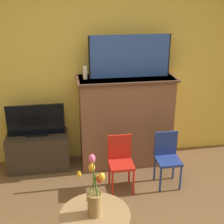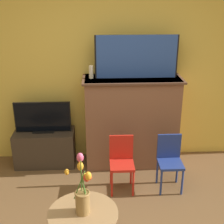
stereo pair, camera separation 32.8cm
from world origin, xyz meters
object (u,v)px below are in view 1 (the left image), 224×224
painting (130,56)px  chair_red (121,159)px  tv_monitor (36,121)px  chair_blue (167,155)px  vase_tulips (95,195)px

painting → chair_red: painting is taller
tv_monitor → chair_blue: size_ratio=1.10×
painting → tv_monitor: size_ratio=1.40×
painting → vase_tulips: painting is taller
tv_monitor → vase_tulips: 1.73m
chair_red → vase_tulips: (-0.40, -1.02, 0.29)m
painting → tv_monitor: bearing=179.3°
chair_blue → vase_tulips: size_ratio=1.23×
vase_tulips → tv_monitor: bearing=109.6°
chair_blue → vase_tulips: 1.43m
painting → vase_tulips: bearing=-110.9°
tv_monitor → chair_red: (0.98, -0.61, -0.29)m
chair_blue → vase_tulips: vase_tulips is taller
painting → vase_tulips: 1.90m
chair_red → vase_tulips: size_ratio=1.23×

